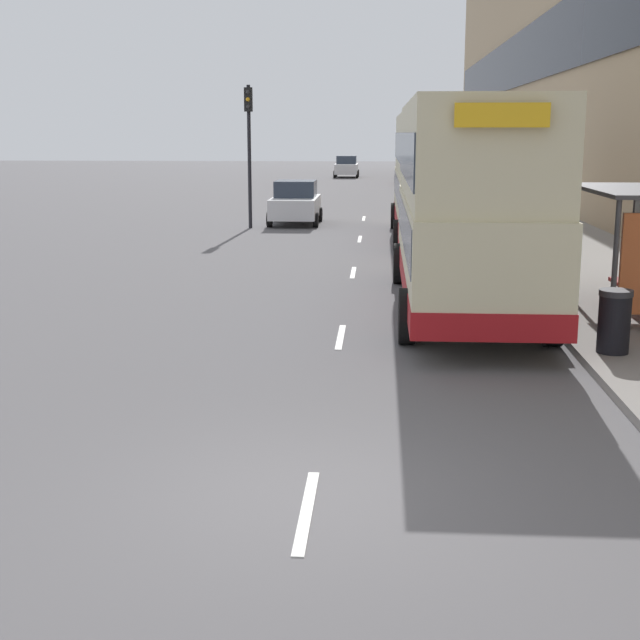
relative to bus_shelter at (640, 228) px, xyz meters
The scene contains 17 objects.
ground_plane 10.90m from the bus_shelter, 122.50° to the right, with size 220.00×220.00×0.00m, color #5B595B.
pavement 29.50m from the bus_shelter, 88.58° to the left, with size 5.00×93.00×0.14m.
terrace_facade 30.63m from the bus_shelter, 80.90° to the left, with size 3.10×93.00×17.84m.
lane_mark_0 11.25m from the bus_shelter, 121.36° to the right, with size 0.12×2.00×0.01m.
lane_mark_1 6.32m from the bus_shelter, 163.05° to the right, with size 0.12×2.00×0.01m.
lane_mark_2 8.50m from the bus_shelter, 134.12° to the left, with size 0.12×2.00×0.01m.
lane_mark_3 14.95m from the bus_shelter, 112.90° to the left, with size 0.12×2.00×0.01m.
lane_mark_4 22.22m from the bus_shelter, 105.11° to the left, with size 0.12×2.00×0.01m.
bus_shelter is the anchor object (origin of this frame).
double_decker_bus_near 3.45m from the bus_shelter, 164.00° to the left, with size 2.85×10.13×4.30m.
double_decker_bus_ahead 14.21m from the bus_shelter, 103.09° to the left, with size 2.85×10.61×4.30m.
car_0 58.76m from the bus_shelter, 97.75° to the left, with size 2.07×3.93×1.79m.
car_1 20.72m from the bus_shelter, 114.37° to the left, with size 2.05×3.92×1.77m.
car_2 48.37m from the bus_shelter, 93.56° to the left, with size 2.04×3.84×1.70m.
pedestrian_at_shelter 2.88m from the bus_shelter, 75.74° to the left, with size 0.35×0.35×1.75m.
litter_bin 3.61m from the bus_shelter, 111.03° to the right, with size 0.55×0.55×1.05m.
traffic_light_far_kerb 20.02m from the bus_shelter, 120.67° to the left, with size 0.30×0.32×5.49m.
Camera 1 is at (0.69, -8.67, 3.69)m, focal length 50.00 mm.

